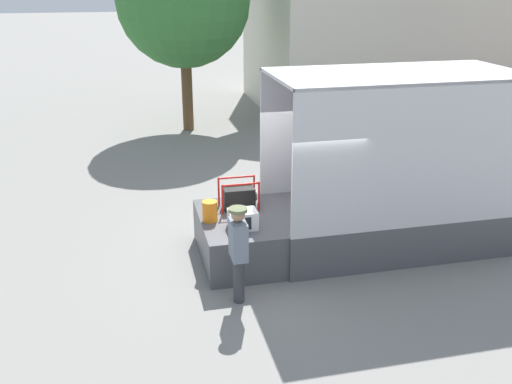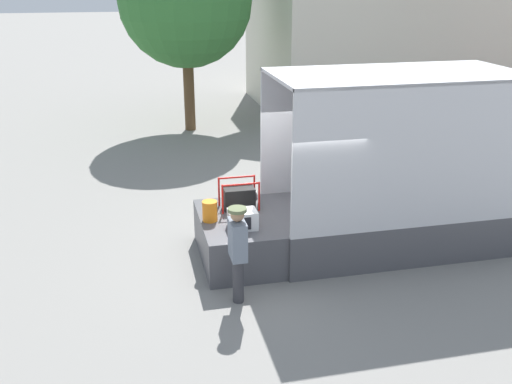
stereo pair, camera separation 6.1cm
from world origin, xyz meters
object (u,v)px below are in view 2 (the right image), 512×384
Objects in this scene: orange_bucket at (210,211)px; worker_person at (238,246)px; microwave at (243,219)px; portable_generator at (240,197)px; street_tree at (185,0)px; box_truck at (457,190)px.

worker_person is (0.22, -1.48, -0.01)m from orange_bucket.
orange_bucket reaches higher than microwave.
microwave is 0.30× the size of worker_person.
street_tree is at bearing 89.39° from portable_generator.
worker_person reaches higher than portable_generator.
microwave is 1.32× the size of orange_bucket.
orange_bucket is 0.23× the size of worker_person.
box_truck is 17.03× the size of orange_bucket.
box_truck is at bearing -5.94° from portable_generator.
microwave is (-4.43, -0.47, 0.00)m from box_truck.
microwave is 0.68m from orange_bucket.
portable_generator is at bearing 77.82° from worker_person.
worker_person is at bearing -92.65° from street_tree.
box_truck is 1.00× the size of street_tree.
orange_bucket is (-4.94, -0.02, 0.03)m from box_truck.
portable_generator is 9.82m from street_tree.
portable_generator is at bearing 81.72° from microwave.
street_tree reaches higher than box_truck.
street_tree is at bearing 85.64° from orange_bucket.
microwave is at bearing -91.31° from street_tree.
orange_bucket is at bearing 98.56° from worker_person.
box_truck reaches higher than worker_person.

